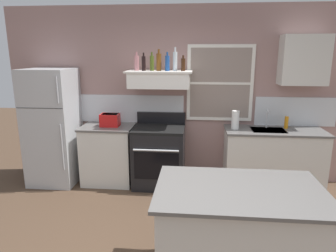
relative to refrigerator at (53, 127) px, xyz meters
name	(u,v)px	position (x,y,z in m)	size (l,w,h in m)	color
back_wall	(179,95)	(1.93, 0.39, 0.47)	(5.40, 0.11, 2.70)	gray
refrigerator	(53,127)	(0.00, 0.00, 0.00)	(0.70, 0.72, 1.77)	#B7BABC
counter_left_of_stove	(109,154)	(0.85, 0.06, -0.43)	(0.79, 0.63, 0.91)	silver
toaster	(110,120)	(0.90, 0.05, 0.12)	(0.30, 0.20, 0.19)	red
stove_range	(159,156)	(1.65, 0.02, -0.42)	(0.76, 0.69, 1.09)	black
range_hood_shelf	(159,79)	(1.65, 0.12, 0.74)	(0.96, 0.52, 0.24)	white
bottle_rose_pink	(137,63)	(1.30, 0.17, 0.97)	(0.07, 0.07, 0.27)	#C67F84
bottle_balsamic_dark	(144,63)	(1.42, 0.09, 0.97)	(0.06, 0.06, 0.26)	black
bottle_olive_oil_square	(152,63)	(1.54, 0.15, 0.97)	(0.06, 0.06, 0.27)	#4C601E
bottle_amber_wine	(159,62)	(1.65, 0.09, 0.99)	(0.07, 0.07, 0.31)	brown
bottle_blue_liqueur	(167,63)	(1.77, 0.08, 0.97)	(0.07, 0.07, 0.27)	#1E478C
bottle_clear_tall	(175,61)	(1.88, 0.13, 1.00)	(0.06, 0.06, 0.34)	silver
bottle_brown_stout	(183,64)	(2.00, 0.10, 0.95)	(0.06, 0.06, 0.22)	#381E0F
counter_right_with_sink	(272,159)	(3.35, 0.06, -0.43)	(1.43, 0.63, 0.91)	silver
sink_faucet	(267,116)	(3.25, 0.16, 0.20)	(0.03, 0.17, 0.28)	silver
paper_towel_roll	(235,120)	(2.77, 0.06, 0.16)	(0.11, 0.11, 0.27)	white
dish_soap_bottle	(286,122)	(3.53, 0.16, 0.11)	(0.06, 0.06, 0.18)	orange
kitchen_island	(237,237)	(2.58, -1.98, -0.43)	(1.40, 0.90, 0.91)	silver
upper_cabinet_right	(304,60)	(3.70, 0.20, 1.01)	(0.64, 0.32, 0.70)	silver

